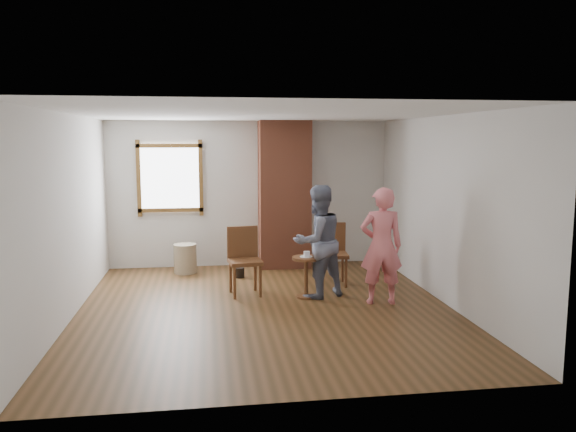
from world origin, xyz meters
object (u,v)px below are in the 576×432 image
object	(u,v)px
dining_chair_right	(332,250)
side_table	(306,270)
dining_chair_left	(244,257)
stoneware_crock	(185,259)
person_pink	(381,246)
man	(318,242)

from	to	relation	value
dining_chair_right	side_table	distance (m)	0.92
dining_chair_right	side_table	size ratio (longest dim) A/B	1.60
dining_chair_left	dining_chair_right	xyz separation A→B (m)	(1.42, 0.37, -0.02)
stoneware_crock	dining_chair_right	world-z (taller)	dining_chair_right
person_pink	stoneware_crock	bearing A→B (deg)	-32.60
stoneware_crock	dining_chair_right	distance (m)	2.58
dining_chair_right	person_pink	xyz separation A→B (m)	(0.43, -1.15, 0.27)
side_table	person_pink	bearing A→B (deg)	-23.34
stoneware_crock	dining_chair_right	xyz separation A→B (m)	(2.33, -1.08, 0.29)
side_table	man	bearing A→B (deg)	6.70
side_table	dining_chair_left	bearing A→B (deg)	157.73
stoneware_crock	dining_chair_right	size ratio (longest dim) A/B	0.52
dining_chair_right	man	distance (m)	0.84
dining_chair_right	side_table	world-z (taller)	dining_chair_right
person_pink	man	bearing A→B (deg)	-22.61
dining_chair_right	side_table	xyz separation A→B (m)	(-0.55, -0.72, -0.14)
dining_chair_right	person_pink	world-z (taller)	person_pink
stoneware_crock	dining_chair_left	xyz separation A→B (m)	(0.91, -1.45, 0.31)
dining_chair_right	side_table	bearing A→B (deg)	-121.95
stoneware_crock	person_pink	size ratio (longest dim) A/B	0.31
stoneware_crock	person_pink	xyz separation A→B (m)	(2.76, -2.22, 0.56)
dining_chair_left	man	world-z (taller)	man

